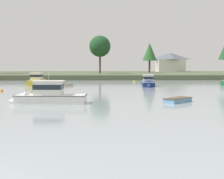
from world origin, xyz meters
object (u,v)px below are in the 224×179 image
dinghy_cream (66,86)px  dinghy_skyblue (178,101)px  mooring_buoy_red (41,87)px  cruiser_yellow (38,82)px  cruiser_navy (148,83)px  mooring_buoy_yellow (134,81)px  mooring_buoy_orange (2,91)px  cruiser_white (44,98)px

dinghy_cream → dinghy_skyblue: dinghy_skyblue is taller
mooring_buoy_red → cruiser_yellow: bearing=105.2°
dinghy_cream → cruiser_navy: size_ratio=0.41×
cruiser_yellow → dinghy_skyblue: bearing=-55.8°
mooring_buoy_yellow → mooring_buoy_orange: 29.95m
dinghy_skyblue → mooring_buoy_yellow: 34.93m
cruiser_yellow → mooring_buoy_red: size_ratio=16.86×
dinghy_cream → mooring_buoy_red: size_ratio=6.76×
dinghy_skyblue → mooring_buoy_orange: (-19.98, 12.21, -0.06)m
cruiser_navy → mooring_buoy_red: cruiser_navy is taller
cruiser_white → dinghy_skyblue: 12.22m
dinghy_skyblue → cruiser_white: bearing=-178.5°
dinghy_cream → mooring_buoy_red: bearing=-147.6°
cruiser_navy → mooring_buoy_yellow: 13.35m
dinghy_cream → mooring_buoy_orange: mooring_buoy_orange is taller
mooring_buoy_orange → cruiser_yellow: bearing=84.3°
cruiser_navy → cruiser_white: bearing=-120.0°
cruiser_navy → mooring_buoy_orange: 22.50m
dinghy_cream → mooring_buoy_orange: (-7.22, -9.19, -0.04)m
cruiser_white → mooring_buoy_orange: bearing=121.8°
dinghy_cream → cruiser_yellow: (-5.72, 5.82, 0.34)m
dinghy_skyblue → cruiser_navy: bearing=88.8°
mooring_buoy_yellow → cruiser_yellow: bearing=-156.8°
dinghy_cream → mooring_buoy_yellow: (12.28, 13.54, -0.04)m
dinghy_cream → cruiser_yellow: cruiser_yellow is taller
dinghy_cream → cruiser_white: 21.72m
mooring_buoy_red → cruiser_navy: bearing=8.3°
cruiser_navy → cruiser_yellow: bearing=163.5°
mooring_buoy_orange → cruiser_navy: bearing=24.7°
mooring_buoy_red → cruiser_white: bearing=-78.2°
cruiser_white → mooring_buoy_orange: 14.74m
mooring_buoy_red → mooring_buoy_orange: bearing=-118.0°
mooring_buoy_yellow → dinghy_skyblue: bearing=-89.2°
dinghy_cream → cruiser_yellow: size_ratio=0.40×
cruiser_navy → cruiser_yellow: cruiser_yellow is taller
mooring_buoy_yellow → mooring_buoy_orange: size_ratio=0.98×
cruiser_navy → cruiser_white: size_ratio=1.00×
dinghy_skyblue → dinghy_cream: bearing=120.8°
cruiser_yellow → dinghy_skyblue: 32.89m
cruiser_yellow → mooring_buoy_yellow: cruiser_yellow is taller
mooring_buoy_orange → cruiser_white: bearing=-58.2°
dinghy_skyblue → mooring_buoy_orange: size_ratio=6.38×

